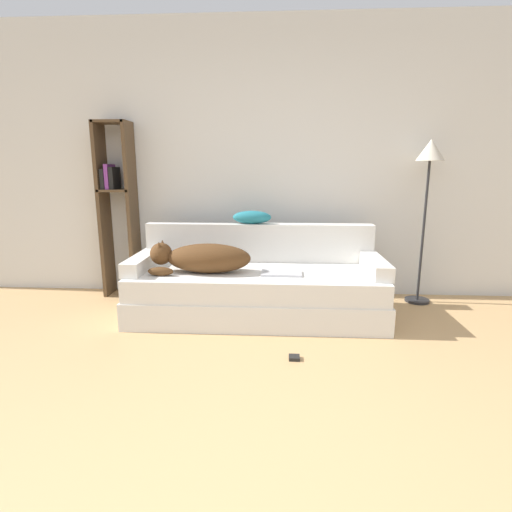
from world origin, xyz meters
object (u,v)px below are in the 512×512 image
(dog, at_px, (202,258))
(bookshelf, at_px, (117,202))
(laptop, at_px, (281,273))
(throw_pillow, at_px, (252,217))
(power_adapter, at_px, (294,358))
(couch, at_px, (257,294))
(floor_lamp, at_px, (429,169))

(dog, xyz_separation_m, bookshelf, (-0.97, 0.65, 0.41))
(laptop, height_order, throw_pillow, throw_pillow)
(dog, distance_m, bookshelf, 1.24)
(dog, bearing_deg, bookshelf, 146.31)
(throw_pillow, xyz_separation_m, power_adapter, (0.37, -1.18, -0.83))
(laptop, distance_m, power_adapter, 0.82)
(couch, bearing_deg, bookshelf, 158.81)
(throw_pillow, bearing_deg, couch, -79.76)
(couch, relative_size, power_adapter, 29.22)
(dog, relative_size, bookshelf, 0.50)
(throw_pillow, distance_m, bookshelf, 1.38)
(bookshelf, bearing_deg, throw_pillow, -8.13)
(couch, distance_m, bookshelf, 1.71)
(laptop, distance_m, floor_lamp, 1.70)
(throw_pillow, bearing_deg, dog, -131.06)
(power_adapter, bearing_deg, bookshelf, 141.72)
(couch, height_order, throw_pillow, throw_pillow)
(bookshelf, relative_size, power_adapter, 23.25)
(dog, xyz_separation_m, laptop, (0.67, -0.02, -0.12))
(bookshelf, bearing_deg, floor_lamp, -1.47)
(bookshelf, xyz_separation_m, floor_lamp, (2.99, -0.08, 0.33))
(couch, distance_m, dog, 0.58)
(couch, relative_size, laptop, 6.38)
(couch, height_order, power_adapter, couch)
(dog, height_order, throw_pillow, throw_pillow)
(laptop, distance_m, bookshelf, 1.85)
(floor_lamp, height_order, power_adapter, floor_lamp)
(dog, height_order, floor_lamp, floor_lamp)
(dog, distance_m, laptop, 0.68)
(dog, distance_m, power_adapter, 1.18)
(throw_pillow, bearing_deg, power_adapter, -72.44)
(dog, relative_size, laptop, 2.52)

